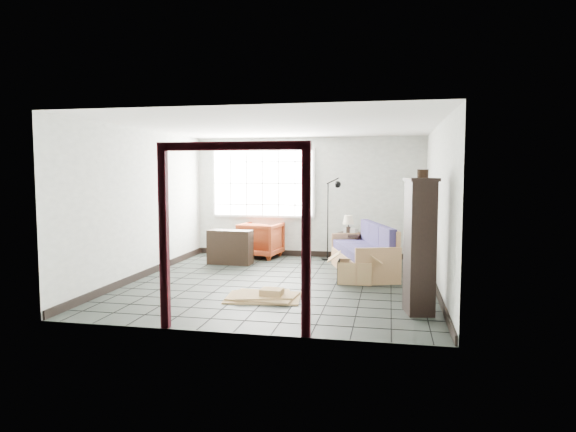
% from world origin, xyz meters
% --- Properties ---
extents(ground, '(5.50, 5.50, 0.00)m').
position_xyz_m(ground, '(0.00, 0.00, 0.00)').
color(ground, black).
rests_on(ground, ground).
extents(room_shell, '(5.02, 5.52, 2.61)m').
position_xyz_m(room_shell, '(0.00, 0.03, 1.68)').
color(room_shell, '#A2A7A1').
rests_on(room_shell, ground).
extents(window_panel, '(2.32, 0.08, 1.52)m').
position_xyz_m(window_panel, '(-1.00, 2.70, 1.60)').
color(window_panel, silver).
rests_on(window_panel, ground).
extents(doorway_trim, '(1.80, 0.08, 2.20)m').
position_xyz_m(doorway_trim, '(0.00, -2.70, 1.38)').
color(doorway_trim, '#3D0E16').
rests_on(doorway_trim, ground).
extents(futon_sofa, '(1.35, 2.18, 0.91)m').
position_xyz_m(futon_sofa, '(1.35, 1.11, 0.33)').
color(futon_sofa, olive).
rests_on(futon_sofa, ground).
extents(armchair, '(0.92, 0.88, 0.84)m').
position_xyz_m(armchair, '(-0.97, 2.40, 0.42)').
color(armchair, brown).
rests_on(armchair, ground).
extents(side_table, '(0.70, 0.70, 0.60)m').
position_xyz_m(side_table, '(0.99, 2.26, 0.49)').
color(side_table, black).
rests_on(side_table, ground).
extents(table_lamp, '(0.31, 0.31, 0.36)m').
position_xyz_m(table_lamp, '(0.93, 2.26, 0.85)').
color(table_lamp, black).
rests_on(table_lamp, side_table).
extents(projector, '(0.29, 0.26, 0.09)m').
position_xyz_m(projector, '(0.97, 2.33, 0.64)').
color(projector, silver).
rests_on(projector, side_table).
extents(floor_lamp, '(0.46, 0.41, 1.74)m').
position_xyz_m(floor_lamp, '(0.59, 2.32, 0.93)').
color(floor_lamp, black).
rests_on(floor_lamp, ground).
extents(console_shelf, '(0.90, 0.39, 0.69)m').
position_xyz_m(console_shelf, '(-1.38, 1.50, 0.34)').
color(console_shelf, black).
rests_on(console_shelf, ground).
extents(tall_shelf, '(0.46, 0.55, 1.78)m').
position_xyz_m(tall_shelf, '(2.15, -1.47, 0.91)').
color(tall_shelf, black).
rests_on(tall_shelf, ground).
extents(pot, '(0.16, 0.16, 0.11)m').
position_xyz_m(pot, '(2.17, -1.45, 1.83)').
color(pot, black).
rests_on(pot, tall_shelf).
extents(open_box, '(0.91, 0.47, 0.51)m').
position_xyz_m(open_box, '(1.20, 0.23, 0.19)').
color(open_box, '#A97751').
rests_on(open_box, ground).
extents(cardboard_pile, '(1.16, 0.88, 0.16)m').
position_xyz_m(cardboard_pile, '(-0.03, -1.11, 0.04)').
color(cardboard_pile, '#A97751').
rests_on(cardboard_pile, ground).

